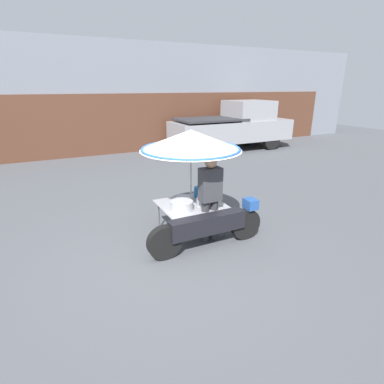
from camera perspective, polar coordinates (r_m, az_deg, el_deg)
name	(u,v)px	position (r m, az deg, el deg)	size (l,w,h in m)	color
ground_plane	(178,250)	(5.27, -2.61, -11.01)	(36.00, 36.00, 0.00)	#4C4F54
shopfront_building	(87,99)	(13.68, -19.38, 16.41)	(28.00, 2.06, 4.39)	gray
vendor_motorcycle_cart	(193,157)	(5.27, 0.17, 6.67)	(2.16, 1.80, 1.96)	black
vendor_person	(210,195)	(5.23, 3.47, -0.55)	(0.38, 0.22, 1.58)	#2D2D33
pickup_truck	(234,126)	(13.58, 8.03, 12.28)	(5.36, 1.89, 2.08)	black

